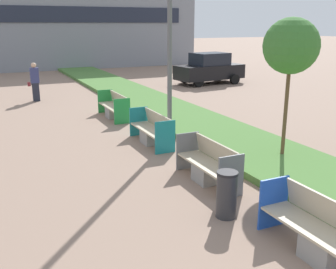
# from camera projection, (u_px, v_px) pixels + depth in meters

# --- Properties ---
(planter_grass_strip) EXTENTS (2.80, 120.00, 0.18)m
(planter_grass_strip) POSITION_uv_depth(u_px,v_px,m) (192.00, 122.00, 14.37)
(planter_grass_strip) COLOR #4C7A38
(planter_grass_strip) RESTS_ON ground
(building_backdrop) EXTENTS (19.93, 7.35, 7.70)m
(building_backdrop) POSITION_uv_depth(u_px,v_px,m) (73.00, 20.00, 33.87)
(building_backdrop) COLOR gray
(building_backdrop) RESTS_ON ground
(bench_blue_frame) EXTENTS (0.65, 2.45, 0.94)m
(bench_blue_frame) POSITION_uv_depth(u_px,v_px,m) (327.00, 239.00, 6.01)
(bench_blue_frame) COLOR gray
(bench_blue_frame) RESTS_ON ground
(bench_grey_frame) EXTENTS (0.65, 1.98, 0.94)m
(bench_grey_frame) POSITION_uv_depth(u_px,v_px,m) (208.00, 167.00, 9.08)
(bench_grey_frame) COLOR gray
(bench_grey_frame) RESTS_ON ground
(bench_teal_frame) EXTENTS (0.65, 2.12, 0.94)m
(bench_teal_frame) POSITION_uv_depth(u_px,v_px,m) (152.00, 132.00, 12.00)
(bench_teal_frame) COLOR gray
(bench_teal_frame) RESTS_ON ground
(bench_green_frame) EXTENTS (0.65, 2.21, 0.94)m
(bench_green_frame) POSITION_uv_depth(u_px,v_px,m) (114.00, 108.00, 15.31)
(bench_green_frame) COLOR gray
(bench_green_frame) RESTS_ON ground
(litter_bin) EXTENTS (0.40, 0.40, 0.91)m
(litter_bin) POSITION_uv_depth(u_px,v_px,m) (227.00, 194.00, 7.38)
(litter_bin) COLOR #2D2D30
(litter_bin) RESTS_ON ground
(sapling_tree_near) EXTENTS (1.41, 1.41, 3.72)m
(sapling_tree_near) POSITION_uv_depth(u_px,v_px,m) (291.00, 47.00, 9.81)
(sapling_tree_near) COLOR brown
(sapling_tree_near) RESTS_ON ground
(pedestrian_walking) EXTENTS (0.53, 0.24, 1.81)m
(pedestrian_walking) POSITION_uv_depth(u_px,v_px,m) (35.00, 82.00, 18.44)
(pedestrian_walking) COLOR #232633
(pedestrian_walking) RESTS_ON ground
(parked_car_distant) EXTENTS (4.37, 2.23, 1.86)m
(parked_car_distant) POSITION_uv_depth(u_px,v_px,m) (210.00, 69.00, 23.90)
(parked_car_distant) COLOR black
(parked_car_distant) RESTS_ON ground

